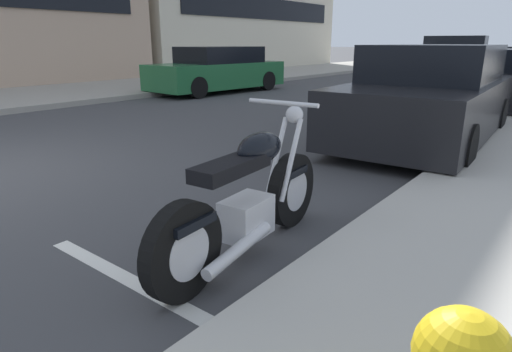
% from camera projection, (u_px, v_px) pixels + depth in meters
% --- Properties ---
extents(sidewalk_far_curb, '(120.00, 5.00, 0.14)m').
position_uv_depth(sidewalk_far_curb, '(215.00, 79.00, 18.18)').
color(sidewalk_far_curb, gray).
rests_on(sidewalk_far_curb, ground).
extents(parking_stall_stripe, '(0.12, 2.20, 0.01)m').
position_uv_depth(parking_stall_stripe, '(146.00, 289.00, 2.86)').
color(parking_stall_stripe, silver).
rests_on(parking_stall_stripe, ground).
extents(parked_motorcycle, '(2.04, 0.62, 1.12)m').
position_uv_depth(parked_motorcycle, '(248.00, 201.00, 3.21)').
color(parked_motorcycle, black).
rests_on(parked_motorcycle, ground).
extents(parked_car_far_down_curb, '(4.56, 2.12, 1.52)m').
position_uv_depth(parked_car_far_down_curb, '(428.00, 98.00, 6.85)').
color(parked_car_far_down_curb, black).
rests_on(parked_car_far_down_curb, ground).
extents(parked_car_mid_block, '(4.13, 1.90, 1.41)m').
position_uv_depth(parked_car_mid_block, '(506.00, 81.00, 10.32)').
color(parked_car_mid_block, black).
rests_on(parked_car_mid_block, ground).
extents(crossing_truck, '(2.48, 5.17, 1.94)m').
position_uv_depth(crossing_truck, '(454.00, 51.00, 28.26)').
color(crossing_truck, '#141947').
rests_on(crossing_truck, ground).
extents(car_opposite_curb, '(4.74, 2.09, 1.42)m').
position_uv_depth(car_opposite_curb, '(218.00, 71.00, 13.89)').
color(car_opposite_curb, '#236638').
rests_on(car_opposite_curb, ground).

